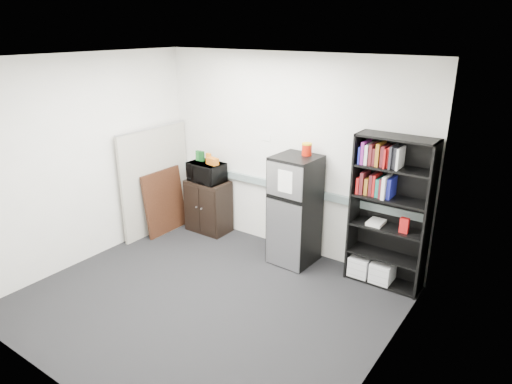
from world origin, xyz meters
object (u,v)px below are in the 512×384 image
bookshelf (388,209)px  cubicle_partition (156,180)px  microwave (206,172)px  refrigerator (295,210)px  cabinet (208,206)px

bookshelf → cubicle_partition: 3.45m
bookshelf → microwave: size_ratio=3.52×
refrigerator → cubicle_partition: bearing=-168.7°
microwave → bookshelf: bearing=3.8°
cabinet → microwave: size_ratio=1.53×
bookshelf → refrigerator: bearing=-173.0°
cubicle_partition → microwave: size_ratio=3.08×
bookshelf → cubicle_partition: bearing=-171.9°
microwave → refrigerator: (1.57, -0.06, -0.22)m
cubicle_partition → microwave: cubicle_partition is taller
microwave → cubicle_partition: bearing=-146.4°
cubicle_partition → refrigerator: cubicle_partition is taller
microwave → refrigerator: refrigerator is taller
cabinet → refrigerator: refrigerator is taller
cabinet → refrigerator: size_ratio=0.55×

